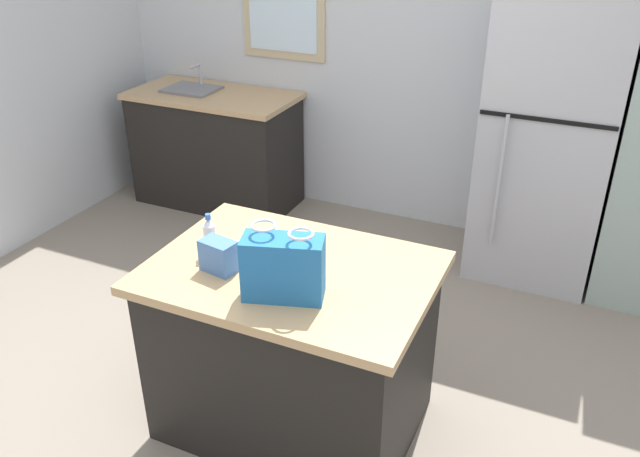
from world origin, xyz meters
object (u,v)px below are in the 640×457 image
object	(u,v)px
kitchen_island	(293,348)
refrigerator	(548,138)
small_box	(219,256)
shopping_bag	(283,267)
bottle	(210,236)

from	to	relation	value
kitchen_island	refrigerator	xyz separation A→B (m)	(0.81, 1.97, 0.49)
small_box	refrigerator	bearing A→B (deg)	62.92
shopping_bag	bottle	distance (m)	0.49
refrigerator	bottle	xyz separation A→B (m)	(-1.19, -2.00, 0.02)
shopping_bag	kitchen_island	bearing A→B (deg)	109.13
shopping_bag	small_box	bearing A→B (deg)	169.92
shopping_bag	small_box	xyz separation A→B (m)	(-0.34, 0.06, -0.06)
kitchen_island	bottle	world-z (taller)	bottle
bottle	kitchen_island	bearing A→B (deg)	4.79
shopping_bag	bottle	xyz separation A→B (m)	(-0.46, 0.17, -0.05)
kitchen_island	small_box	world-z (taller)	small_box
small_box	bottle	world-z (taller)	bottle
small_box	shopping_bag	bearing A→B (deg)	-10.08
kitchen_island	refrigerator	size ratio (longest dim) A/B	0.66
kitchen_island	bottle	xyz separation A→B (m)	(-0.39, -0.03, 0.52)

